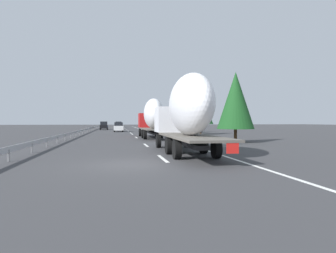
# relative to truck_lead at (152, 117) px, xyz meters

# --- Properties ---
(ground_plane) EXTENTS (260.00, 260.00, 0.00)m
(ground_plane) POSITION_rel_truck_lead_xyz_m (18.64, 3.60, -2.57)
(ground_plane) COLOR #38383A
(lane_stripe_0) EXTENTS (3.20, 0.20, 0.01)m
(lane_stripe_0) POSITION_rel_truck_lead_xyz_m (-19.36, 1.80, -2.57)
(lane_stripe_0) COLOR white
(lane_stripe_0) RESTS_ON ground_plane
(lane_stripe_1) EXTENTS (3.20, 0.20, 0.01)m
(lane_stripe_1) POSITION_rel_truck_lead_xyz_m (-10.35, 1.80, -2.57)
(lane_stripe_1) COLOR white
(lane_stripe_1) RESTS_ON ground_plane
(lane_stripe_2) EXTENTS (3.20, 0.20, 0.01)m
(lane_stripe_2) POSITION_rel_truck_lead_xyz_m (1.69, 1.80, -2.57)
(lane_stripe_2) COLOR white
(lane_stripe_2) RESTS_ON ground_plane
(lane_stripe_3) EXTENTS (3.20, 0.20, 0.01)m
(lane_stripe_3) POSITION_rel_truck_lead_xyz_m (11.42, 1.80, -2.57)
(lane_stripe_3) COLOR white
(lane_stripe_3) RESTS_ON ground_plane
(lane_stripe_4) EXTENTS (3.20, 0.20, 0.01)m
(lane_stripe_4) POSITION_rel_truck_lead_xyz_m (16.09, 1.80, -2.57)
(lane_stripe_4) COLOR white
(lane_stripe_4) RESTS_ON ground_plane
(lane_stripe_5) EXTENTS (3.20, 0.20, 0.01)m
(lane_stripe_5) POSITION_rel_truck_lead_xyz_m (26.31, 1.80, -2.57)
(lane_stripe_5) COLOR white
(lane_stripe_5) RESTS_ON ground_plane
(lane_stripe_6) EXTENTS (3.20, 0.20, 0.01)m
(lane_stripe_6) POSITION_rel_truck_lead_xyz_m (34.81, 1.80, -2.57)
(lane_stripe_6) COLOR white
(lane_stripe_6) RESTS_ON ground_plane
(lane_stripe_7) EXTENTS (3.20, 0.20, 0.01)m
(lane_stripe_7) POSITION_rel_truck_lead_xyz_m (52.65, 1.80, -2.57)
(lane_stripe_7) COLOR white
(lane_stripe_7) RESTS_ON ground_plane
(lane_stripe_8) EXTENTS (3.20, 0.20, 0.01)m
(lane_stripe_8) POSITION_rel_truck_lead_xyz_m (49.48, 1.80, -2.57)
(lane_stripe_8) COLOR white
(lane_stripe_8) RESTS_ON ground_plane
(lane_stripe_9) EXTENTS (3.20, 0.20, 0.01)m
(lane_stripe_9) POSITION_rel_truck_lead_xyz_m (57.96, 1.80, -2.57)
(lane_stripe_9) COLOR white
(lane_stripe_9) RESTS_ON ground_plane
(edge_line_right) EXTENTS (110.00, 0.20, 0.01)m
(edge_line_right) POSITION_rel_truck_lead_xyz_m (23.64, -1.90, -2.57)
(edge_line_right) COLOR white
(edge_line_right) RESTS_ON ground_plane
(truck_lead) EXTENTS (12.73, 2.55, 4.66)m
(truck_lead) POSITION_rel_truck_lead_xyz_m (0.00, 0.00, 0.00)
(truck_lead) COLOR #B21919
(truck_lead) RESTS_ON ground_plane
(truck_trailing) EXTENTS (12.57, 2.55, 4.81)m
(truck_trailing) POSITION_rel_truck_lead_xyz_m (-17.28, 0.00, 0.09)
(truck_trailing) COLOR silver
(truck_trailing) RESTS_ON ground_plane
(car_blue_sedan) EXTENTS (4.25, 1.91, 1.96)m
(car_blue_sedan) POSITION_rel_truck_lead_xyz_m (54.64, 3.52, -1.60)
(car_blue_sedan) COLOR #28479E
(car_blue_sedan) RESTS_ON ground_plane
(car_black_suv) EXTENTS (4.49, 1.83, 1.98)m
(car_black_suv) POSITION_rel_truck_lead_xyz_m (37.19, 7.19, -1.59)
(car_black_suv) COLOR black
(car_black_suv) RESTS_ON ground_plane
(car_white_van) EXTENTS (4.48, 1.82, 1.83)m
(car_white_van) POSITION_rel_truck_lead_xyz_m (22.47, 3.83, -1.65)
(car_white_van) COLOR white
(car_white_van) RESTS_ON ground_plane
(car_yellow_coupe) EXTENTS (4.45, 1.76, 1.92)m
(car_yellow_coupe) POSITION_rel_truck_lead_xyz_m (69.29, 3.73, -1.61)
(car_yellow_coupe) COLOR gold
(car_yellow_coupe) RESTS_ON ground_plane
(road_sign) EXTENTS (0.10, 0.90, 3.30)m
(road_sign) POSITION_rel_truck_lead_xyz_m (16.48, -3.10, -0.29)
(road_sign) COLOR gray
(road_sign) RESTS_ON ground_plane
(tree_0) EXTENTS (2.74, 2.74, 6.40)m
(tree_0) POSITION_rel_truck_lead_xyz_m (24.33, -8.47, 1.54)
(tree_0) COLOR #472D19
(tree_0) RESTS_ON ground_plane
(tree_1) EXTENTS (3.90, 3.90, 5.58)m
(tree_1) POSITION_rel_truck_lead_xyz_m (16.36, -8.78, 0.83)
(tree_1) COLOR #472D19
(tree_1) RESTS_ON ground_plane
(tree_2) EXTENTS (3.53, 3.53, 6.75)m
(tree_2) POSITION_rel_truck_lead_xyz_m (-8.57, -6.98, 1.44)
(tree_2) COLOR #472D19
(tree_2) RESTS_ON ground_plane
(tree_3) EXTENTS (3.99, 3.99, 6.43)m
(tree_3) POSITION_rel_truck_lead_xyz_m (9.04, -8.70, 1.44)
(tree_3) COLOR #472D19
(tree_3) RESTS_ON ground_plane
(guardrail_median) EXTENTS (94.00, 0.10, 0.76)m
(guardrail_median) POSITION_rel_truck_lead_xyz_m (21.64, 9.60, -1.99)
(guardrail_median) COLOR #9EA0A5
(guardrail_median) RESTS_ON ground_plane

